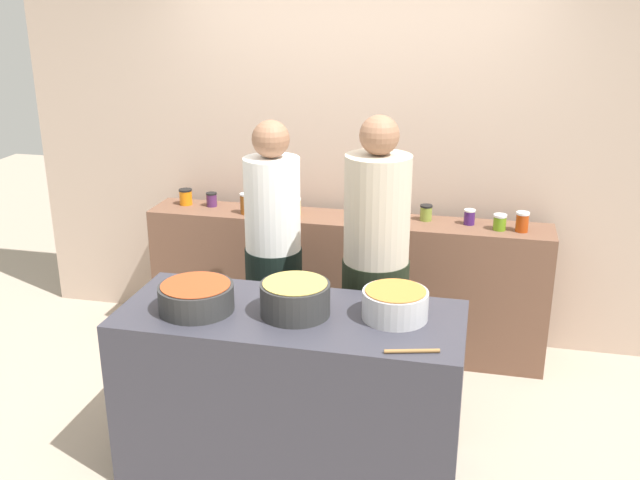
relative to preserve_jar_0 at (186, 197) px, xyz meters
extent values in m
plane|color=tan|center=(1.15, -1.15, -1.01)|extent=(12.00, 12.00, 0.00)
cube|color=#BEA592|center=(1.15, 0.30, 0.49)|extent=(4.80, 0.12, 3.00)
cube|color=brown|center=(1.15, -0.05, -0.53)|extent=(2.70, 0.36, 0.95)
cube|color=#363540|center=(1.15, -1.45, -0.56)|extent=(1.70, 0.70, 0.90)
cylinder|color=orange|center=(0.00, 0.00, -0.01)|extent=(0.09, 0.09, 0.10)
cylinder|color=black|center=(0.00, 0.00, 0.05)|extent=(0.09, 0.09, 0.01)
cylinder|color=#4B2352|center=(0.19, 0.00, -0.01)|extent=(0.07, 0.07, 0.09)
cylinder|color=black|center=(0.19, 0.00, 0.04)|extent=(0.08, 0.08, 0.01)
cylinder|color=brown|center=(0.48, -0.11, 0.01)|extent=(0.07, 0.07, 0.13)
cylinder|color=silver|center=(0.48, -0.11, 0.08)|extent=(0.08, 0.08, 0.01)
cylinder|color=#A52320|center=(0.66, -0.01, 0.00)|extent=(0.07, 0.07, 0.11)
cylinder|color=#D6C666|center=(0.66, -0.01, 0.06)|extent=(0.07, 0.07, 0.01)
cylinder|color=gold|center=(0.81, -0.06, -0.01)|extent=(0.07, 0.07, 0.10)
cylinder|color=silver|center=(0.81, -0.06, 0.05)|extent=(0.07, 0.07, 0.01)
cylinder|color=olive|center=(1.68, 0.02, -0.01)|extent=(0.08, 0.08, 0.09)
cylinder|color=black|center=(1.68, 0.02, 0.04)|extent=(0.08, 0.08, 0.01)
cylinder|color=#3F1B60|center=(1.96, -0.01, -0.01)|extent=(0.07, 0.07, 0.09)
cylinder|color=silver|center=(1.96, -0.01, 0.04)|extent=(0.07, 0.07, 0.01)
cylinder|color=#5F8C1A|center=(2.15, -0.08, -0.01)|extent=(0.08, 0.08, 0.09)
cylinder|color=silver|center=(2.15, -0.08, 0.04)|extent=(0.08, 0.08, 0.01)
cylinder|color=#A7380E|center=(2.28, -0.08, 0.00)|extent=(0.08, 0.08, 0.11)
cylinder|color=silver|center=(2.28, -0.08, 0.06)|extent=(0.08, 0.08, 0.01)
cylinder|color=#2D2D2D|center=(0.69, -1.51, -0.04)|extent=(0.37, 0.37, 0.13)
cylinder|color=#9D411F|center=(0.69, -1.51, 0.02)|extent=(0.34, 0.34, 0.00)
cylinder|color=#2D2D2D|center=(1.18, -1.45, -0.03)|extent=(0.34, 0.34, 0.16)
cylinder|color=tan|center=(1.18, -1.45, 0.05)|extent=(0.31, 0.31, 0.00)
cylinder|color=#B7B7BC|center=(1.66, -1.39, -0.04)|extent=(0.32, 0.32, 0.14)
cylinder|color=#C27733|center=(1.66, -1.39, 0.03)|extent=(0.29, 0.29, 0.00)
cylinder|color=#9E703D|center=(1.78, -1.72, -0.10)|extent=(0.24, 0.08, 0.02)
cylinder|color=black|center=(0.82, -0.63, -0.55)|extent=(0.35, 0.35, 0.91)
cylinder|color=white|center=(0.82, -0.63, 0.18)|extent=(0.33, 0.33, 0.56)
sphere|color=#8C6047|center=(0.82, -0.63, 0.57)|extent=(0.22, 0.22, 0.22)
cylinder|color=black|center=(1.48, -0.84, -0.52)|extent=(0.38, 0.38, 0.97)
cylinder|color=#C0B19B|center=(1.48, -0.84, 0.26)|extent=(0.36, 0.36, 0.59)
sphere|color=#8C6047|center=(1.48, -0.84, 0.67)|extent=(0.21, 0.21, 0.21)
camera|label=1|loc=(2.02, -4.56, 1.41)|focal=40.68mm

